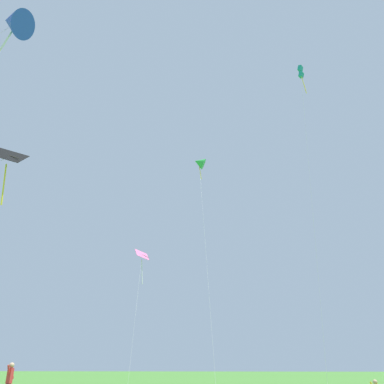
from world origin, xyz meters
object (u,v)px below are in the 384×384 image
Objects in this scene: kite_teal_box at (301,75)px; kite_pink_low at (142,262)px; kite_green_small at (199,163)px; person_in_blue_jacket at (9,379)px; kite_blue_delta at (14,22)px; kite_black_large at (2,165)px.

kite_pink_low is at bearing 156.61° from kite_teal_box.
kite_green_small reaches higher than person_in_blue_jacket.
kite_blue_delta is (-17.94, -19.36, -10.32)m from kite_teal_box.
kite_pink_low is at bearing 90.63° from kite_blue_delta.
kite_green_small is 14.96m from kite_teal_box.
kite_blue_delta reaches higher than kite_pink_low.
kite_teal_box is 31.51m from kite_black_large.
person_in_blue_jacket is (-5.70, -22.64, -22.84)m from kite_green_small.
kite_blue_delta is at bearing -132.81° from kite_teal_box.
kite_teal_box reaches higher than person_in_blue_jacket.
kite_black_large is at bearing -88.30° from kite_pink_low.
kite_teal_box is at bearing 40.47° from person_in_blue_jacket.
kite_green_small is 28.31m from kite_blue_delta.
kite_black_large is at bearing -133.38° from kite_teal_box.
kite_teal_box is 26.02m from kite_pink_low.
kite_pink_low reaches higher than person_in_blue_jacket.
kite_green_small is at bearing -1.11° from kite_pink_low.
person_in_blue_jacket is at bearing 83.58° from kite_blue_delta.
kite_blue_delta is (-6.20, -27.13, -5.23)m from kite_green_small.
kite_black_large is (-5.72, -26.23, -13.53)m from kite_green_small.
kite_green_small is 1.81× the size of kite_pink_low.
kite_green_small is at bearing 77.12° from kite_blue_delta.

